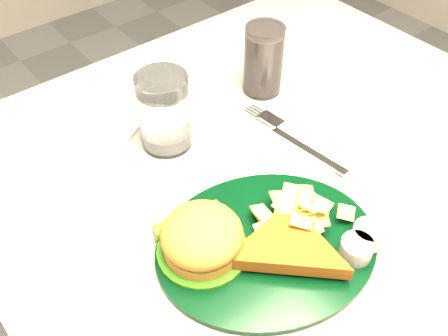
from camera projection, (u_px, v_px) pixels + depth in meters
The scene contains 7 objects.
table at pixel (206, 332), 0.95m from camera, with size 1.20×0.80×0.75m, color gray, non-canonical shape.
dinner_plate at pixel (268, 231), 0.61m from camera, with size 0.28×0.24×0.06m, color black, non-canonical shape.
water_glass at pixel (164, 112), 0.73m from camera, with size 0.08×0.08×0.12m, color white.
cola_glass at pixel (263, 60), 0.83m from camera, with size 0.07×0.07×0.12m, color black.
fork_napkin at pixel (303, 147), 0.76m from camera, with size 0.14×0.18×0.01m, color white, non-canonical shape.
spoon at pixel (3, 335), 0.54m from camera, with size 0.04×0.13×0.01m, color silver, non-canonical shape.
wrapped_straw at pixel (142, 119), 0.81m from camera, with size 0.21×0.07×0.01m, color white, non-canonical shape.
Camera 1 is at (-0.26, -0.37, 1.27)m, focal length 40.00 mm.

